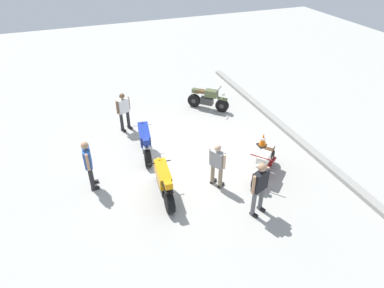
{
  "coord_description": "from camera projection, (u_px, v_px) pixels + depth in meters",
  "views": [
    {
      "loc": [
        9.39,
        -3.21,
        7.23
      ],
      "look_at": [
        0.31,
        0.25,
        0.75
      ],
      "focal_mm": 31.53,
      "sensor_mm": 36.0,
      "label": 1
    }
  ],
  "objects": [
    {
      "name": "ground_plane",
      "position": [
        183.0,
        158.0,
        12.26
      ],
      "size": [
        40.0,
        40.0,
        0.0
      ],
      "primitive_type": "plane",
      "color": "#ADAAA3"
    },
    {
      "name": "motorcycle_cream_vintage",
      "position": [
        264.0,
        164.0,
        11.18
      ],
      "size": [
        1.38,
        1.59,
        1.07
      ],
      "rotation": [
        0.0,
        0.0,
        5.41
      ],
      "color": "black",
      "rests_on": "ground"
    },
    {
      "name": "curb_edge",
      "position": [
        290.0,
        133.0,
        13.58
      ],
      "size": [
        14.0,
        0.3,
        0.15
      ],
      "primitive_type": "cube",
      "color": "gray",
      "rests_on": "ground"
    },
    {
      "name": "motorcycle_olive_vintage",
      "position": [
        208.0,
        99.0,
        15.2
      ],
      "size": [
        1.45,
        1.53,
        1.07
      ],
      "rotation": [
        0.0,
        0.0,
        0.82
      ],
      "color": "black",
      "rests_on": "ground"
    },
    {
      "name": "person_in_blue_shirt",
      "position": [
        88.0,
        162.0,
        10.42
      ],
      "size": [
        0.66,
        0.32,
        1.72
      ],
      "rotation": [
        0.0,
        0.0,
        1.52
      ],
      "color": "#262628",
      "rests_on": "ground"
    },
    {
      "name": "person_in_white_shirt",
      "position": [
        124.0,
        110.0,
        13.46
      ],
      "size": [
        0.45,
        0.61,
        1.61
      ],
      "rotation": [
        0.0,
        0.0,
        0.41
      ],
      "color": "#262628",
      "rests_on": "ground"
    },
    {
      "name": "person_in_black_shirt",
      "position": [
        260.0,
        185.0,
        9.44
      ],
      "size": [
        0.45,
        0.66,
        1.77
      ],
      "rotation": [
        0.0,
        0.0,
        0.38
      ],
      "color": "#59595B",
      "rests_on": "ground"
    },
    {
      "name": "traffic_cone",
      "position": [
        263.0,
        140.0,
        12.8
      ],
      "size": [
        0.36,
        0.36,
        0.53
      ],
      "color": "black",
      "rests_on": "ground"
    },
    {
      "name": "motorcycle_blue_sportbike",
      "position": [
        145.0,
        141.0,
        12.15
      ],
      "size": [
        1.96,
        0.7,
        1.14
      ],
      "rotation": [
        0.0,
        0.0,
        3.01
      ],
      "color": "black",
      "rests_on": "ground"
    },
    {
      "name": "person_in_gray_shirt",
      "position": [
        217.0,
        163.0,
        10.54
      ],
      "size": [
        0.58,
        0.47,
        1.57
      ],
      "rotation": [
        0.0,
        0.0,
        2.08
      ],
      "color": "gray",
      "rests_on": "ground"
    },
    {
      "name": "motorcycle_orange_sportbike",
      "position": [
        164.0,
        181.0,
        10.27
      ],
      "size": [
        1.96,
        0.7,
        1.14
      ],
      "rotation": [
        0.0,
        0.0,
        3.08
      ],
      "color": "black",
      "rests_on": "ground"
    }
  ]
}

